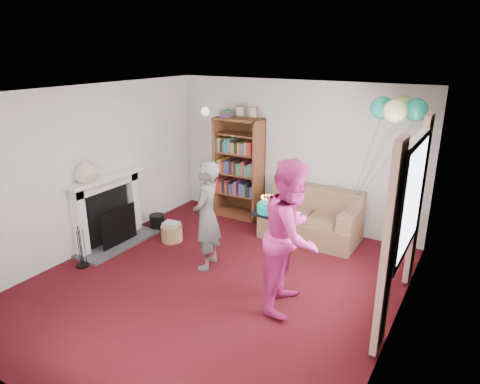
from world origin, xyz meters
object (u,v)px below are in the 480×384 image
Objects in this scene: bookcase at (239,169)px; sofa at (312,219)px; birthday_cake at (268,208)px; person_magenta at (292,235)px; person_striped at (207,216)px.

bookcase reaches higher than sofa.
person_magenta is at bearing -20.79° from birthday_cake.
bookcase is at bearing 128.63° from birthday_cake.
bookcase reaches higher than person_striped.
birthday_cake is at bearing 60.58° from person_magenta.
sofa is at bearing 136.36° from person_striped.
person_magenta is 0.47m from birthday_cake.
person_striped is 1.09m from birthday_cake.
sofa is 2.13m from person_magenta.
person_magenta is (0.50, -1.98, 0.60)m from sofa.
person_striped is 4.58× the size of birthday_cake.
person_striped is (0.63, -1.94, -0.12)m from bookcase.
sofa is 0.84× the size of person_magenta.
sofa is 1.98m from person_striped.
person_striped is (-0.90, -1.70, 0.46)m from sofa.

